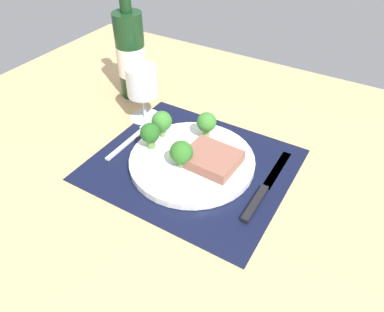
# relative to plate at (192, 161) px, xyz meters

# --- Properties ---
(ground_plane) EXTENTS (1.40, 1.10, 0.03)m
(ground_plane) POSITION_rel_plate_xyz_m (0.00, 0.00, -0.03)
(ground_plane) COLOR tan
(placemat) EXTENTS (0.40, 0.35, 0.00)m
(placemat) POSITION_rel_plate_xyz_m (0.00, 0.00, -0.01)
(placemat) COLOR black
(placemat) RESTS_ON ground_plane
(plate) EXTENTS (0.26, 0.26, 0.02)m
(plate) POSITION_rel_plate_xyz_m (0.00, 0.00, 0.00)
(plate) COLOR white
(plate) RESTS_ON placemat
(steak) EXTENTS (0.11, 0.10, 0.02)m
(steak) POSITION_rel_plate_xyz_m (0.04, 0.01, 0.02)
(steak) COLOR #8C5647
(steak) RESTS_ON plate
(broccoli_near_fork) EXTENTS (0.05, 0.05, 0.06)m
(broccoli_near_fork) POSITION_rel_plate_xyz_m (-0.01, -0.03, 0.04)
(broccoli_near_fork) COLOR #5B8942
(broccoli_near_fork) RESTS_ON plate
(broccoli_front_edge) EXTENTS (0.04, 0.04, 0.06)m
(broccoli_front_edge) POSITION_rel_plate_xyz_m (-0.09, -0.01, 0.04)
(broccoli_front_edge) COLOR #5B8942
(broccoli_front_edge) RESTS_ON plate
(broccoli_near_steak) EXTENTS (0.04, 0.04, 0.06)m
(broccoli_near_steak) POSITION_rel_plate_xyz_m (-0.10, 0.03, 0.05)
(broccoli_near_steak) COLOR #6B994C
(broccoli_near_steak) RESTS_ON plate
(broccoli_back_left) EXTENTS (0.04, 0.04, 0.06)m
(broccoli_back_left) POSITION_rel_plate_xyz_m (-0.01, 0.08, 0.05)
(broccoli_back_left) COLOR #6B994C
(broccoli_back_left) RESTS_ON plate
(fork) EXTENTS (0.02, 0.19, 0.01)m
(fork) POSITION_rel_plate_xyz_m (-0.16, 0.01, -0.01)
(fork) COLOR silver
(fork) RESTS_ON placemat
(knife) EXTENTS (0.02, 0.23, 0.01)m
(knife) POSITION_rel_plate_xyz_m (0.16, 0.01, -0.00)
(knife) COLOR black
(knife) RESTS_ON placemat
(wine_bottle) EXTENTS (0.07, 0.07, 0.31)m
(wine_bottle) POSITION_rel_plate_xyz_m (-0.29, 0.18, 0.10)
(wine_bottle) COLOR #143819
(wine_bottle) RESTS_ON ground_plane
(wine_glass) EXTENTS (0.08, 0.08, 0.14)m
(wine_glass) POSITION_rel_plate_xyz_m (-0.19, 0.10, 0.08)
(wine_glass) COLOR silver
(wine_glass) RESTS_ON ground_plane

